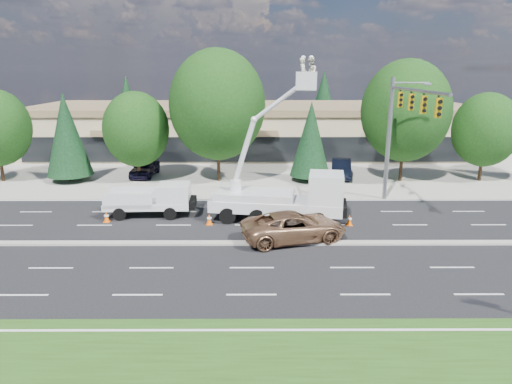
{
  "coord_description": "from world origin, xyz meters",
  "views": [
    {
      "loc": [
        0.14,
        -24.09,
        9.59
      ],
      "look_at": [
        0.23,
        2.38,
        2.4
      ],
      "focal_mm": 32.0,
      "sensor_mm": 36.0,
      "label": 1
    }
  ],
  "objects_px": {
    "utility_pickup": "(154,203)",
    "bucket_truck": "(287,189)",
    "signal_mast": "(400,122)",
    "minivan": "(294,226)"
  },
  "relations": [
    {
      "from": "utility_pickup",
      "to": "bucket_truck",
      "type": "height_order",
      "value": "bucket_truck"
    },
    {
      "from": "signal_mast",
      "to": "utility_pickup",
      "type": "bearing_deg",
      "value": -173.78
    },
    {
      "from": "bucket_truck",
      "to": "utility_pickup",
      "type": "bearing_deg",
      "value": -178.34
    },
    {
      "from": "signal_mast",
      "to": "utility_pickup",
      "type": "height_order",
      "value": "signal_mast"
    },
    {
      "from": "bucket_truck",
      "to": "minivan",
      "type": "relative_size",
      "value": 1.72
    },
    {
      "from": "signal_mast",
      "to": "minivan",
      "type": "xyz_separation_m",
      "value": [
        -7.63,
        -6.44,
        -5.22
      ]
    },
    {
      "from": "utility_pickup",
      "to": "bucket_truck",
      "type": "bearing_deg",
      "value": -9.43
    },
    {
      "from": "signal_mast",
      "to": "bucket_truck",
      "type": "height_order",
      "value": "bucket_truck"
    },
    {
      "from": "minivan",
      "to": "bucket_truck",
      "type": "bearing_deg",
      "value": -11.95
    },
    {
      "from": "signal_mast",
      "to": "utility_pickup",
      "type": "xyz_separation_m",
      "value": [
        -16.62,
        -1.81,
        -5.17
      ]
    }
  ]
}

